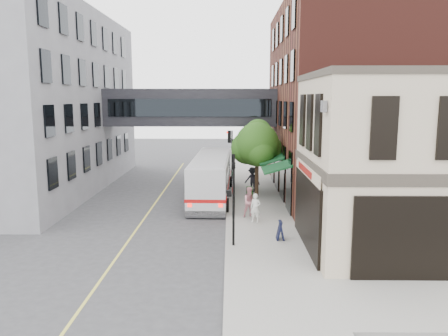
{
  "coord_description": "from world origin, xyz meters",
  "views": [
    {
      "loc": [
        0.21,
        -18.5,
        7.27
      ],
      "look_at": [
        -0.1,
        4.85,
        3.52
      ],
      "focal_mm": 35.0,
      "sensor_mm": 36.0,
      "label": 1
    }
  ],
  "objects_px": {
    "bus": "(212,175)",
    "pedestrian_a": "(255,208)",
    "pedestrian_c": "(252,180)",
    "newspaper_box": "(249,192)",
    "pedestrian_b": "(250,202)",
    "sandwich_board": "(280,230)"
  },
  "relations": [
    {
      "from": "pedestrian_b",
      "to": "newspaper_box",
      "type": "bearing_deg",
      "value": 75.31
    },
    {
      "from": "pedestrian_a",
      "to": "pedestrian_c",
      "type": "xyz_separation_m",
      "value": [
        0.25,
        8.28,
        0.12
      ]
    },
    {
      "from": "bus",
      "to": "pedestrian_a",
      "type": "height_order",
      "value": "bus"
    },
    {
      "from": "newspaper_box",
      "to": "bus",
      "type": "bearing_deg",
      "value": 164.72
    },
    {
      "from": "bus",
      "to": "sandwich_board",
      "type": "height_order",
      "value": "bus"
    },
    {
      "from": "bus",
      "to": "pedestrian_b",
      "type": "xyz_separation_m",
      "value": [
        2.55,
        -5.57,
        -0.64
      ]
    },
    {
      "from": "pedestrian_a",
      "to": "sandwich_board",
      "type": "relative_size",
      "value": 1.72
    },
    {
      "from": "bus",
      "to": "pedestrian_a",
      "type": "bearing_deg",
      "value": -67.09
    },
    {
      "from": "pedestrian_c",
      "to": "newspaper_box",
      "type": "xyz_separation_m",
      "value": [
        -0.31,
        -2.0,
        -0.55
      ]
    },
    {
      "from": "bus",
      "to": "pedestrian_a",
      "type": "xyz_separation_m",
      "value": [
        2.8,
        -6.63,
        -0.72
      ]
    },
    {
      "from": "pedestrian_b",
      "to": "pedestrian_a",
      "type": "bearing_deg",
      "value": -89.12
    },
    {
      "from": "pedestrian_c",
      "to": "sandwich_board",
      "type": "distance_m",
      "value": 11.47
    },
    {
      "from": "bus",
      "to": "sandwich_board",
      "type": "distance_m",
      "value": 10.58
    },
    {
      "from": "bus",
      "to": "newspaper_box",
      "type": "relative_size",
      "value": 14.25
    },
    {
      "from": "pedestrian_c",
      "to": "newspaper_box",
      "type": "relative_size",
      "value": 2.38
    },
    {
      "from": "bus",
      "to": "pedestrian_c",
      "type": "height_order",
      "value": "bus"
    },
    {
      "from": "pedestrian_c",
      "to": "sandwich_board",
      "type": "relative_size",
      "value": 1.96
    },
    {
      "from": "newspaper_box",
      "to": "pedestrian_b",
      "type": "bearing_deg",
      "value": -100.19
    },
    {
      "from": "pedestrian_a",
      "to": "newspaper_box",
      "type": "bearing_deg",
      "value": 110.55
    },
    {
      "from": "bus",
      "to": "pedestrian_c",
      "type": "xyz_separation_m",
      "value": [
        3.05,
        1.65,
        -0.61
      ]
    },
    {
      "from": "sandwich_board",
      "to": "pedestrian_a",
      "type": "bearing_deg",
      "value": 108.43
    },
    {
      "from": "pedestrian_a",
      "to": "pedestrian_b",
      "type": "relative_size",
      "value": 0.91
    }
  ]
}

